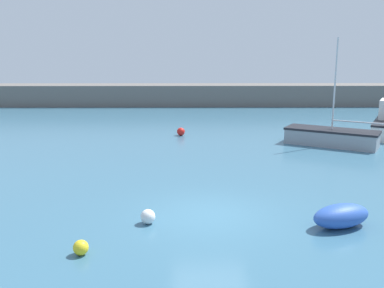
# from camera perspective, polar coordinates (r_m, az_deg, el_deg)

# --- Properties ---
(ground_plane) EXTENTS (120.00, 120.00, 0.20)m
(ground_plane) POSITION_cam_1_polar(r_m,az_deg,el_deg) (14.14, 2.42, -9.79)
(ground_plane) COLOR #38667F
(harbor_breakwater) EXTENTS (58.03, 3.88, 2.08)m
(harbor_breakwater) POSITION_cam_1_polar(r_m,az_deg,el_deg) (43.71, 0.41, 6.58)
(harbor_breakwater) COLOR #66605B
(harbor_breakwater) RESTS_ON ground_plane
(sailboat_tall_mast) EXTENTS (5.28, 4.13, 6.01)m
(sailboat_tall_mast) POSITION_cam_1_polar(r_m,az_deg,el_deg) (25.61, 18.09, 0.91)
(sailboat_tall_mast) COLOR gray
(sailboat_tall_mast) RESTS_ON ground_plane
(fishing_dinghy_green) EXTENTS (2.12, 1.55, 0.71)m
(fishing_dinghy_green) POSITION_cam_1_polar(r_m,az_deg,el_deg) (13.78, 19.28, -9.04)
(fishing_dinghy_green) COLOR #2D56B7
(fishing_dinghy_green) RESTS_ON ground_plane
(mooring_buoy_red) EXTENTS (0.51, 0.51, 0.51)m
(mooring_buoy_red) POSITION_cam_1_polar(r_m,az_deg,el_deg) (27.32, -1.49, 1.66)
(mooring_buoy_red) COLOR red
(mooring_buoy_red) RESTS_ON ground_plane
(mooring_buoy_white) EXTENTS (0.46, 0.46, 0.46)m
(mooring_buoy_white) POSITION_cam_1_polar(r_m,az_deg,el_deg) (13.39, -5.90, -9.61)
(mooring_buoy_white) COLOR white
(mooring_buoy_white) RESTS_ON ground_plane
(mooring_buoy_orange) EXTENTS (0.41, 0.41, 0.41)m
(mooring_buoy_orange) POSITION_cam_1_polar(r_m,az_deg,el_deg) (30.09, 15.95, 2.06)
(mooring_buoy_orange) COLOR orange
(mooring_buoy_orange) RESTS_ON ground_plane
(mooring_buoy_yellow) EXTENTS (0.41, 0.41, 0.41)m
(mooring_buoy_yellow) POSITION_cam_1_polar(r_m,az_deg,el_deg) (11.78, -14.61, -13.22)
(mooring_buoy_yellow) COLOR yellow
(mooring_buoy_yellow) RESTS_ON ground_plane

